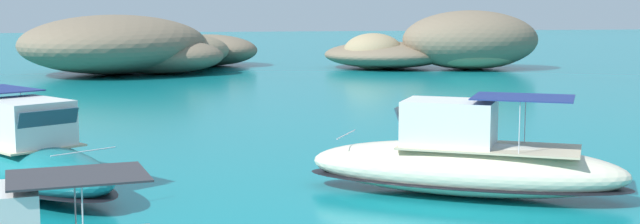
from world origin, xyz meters
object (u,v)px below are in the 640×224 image
Objects in this scene: islet_large at (142,48)px; motorboat_teal at (20,160)px; islet_small at (442,47)px; motorboat_cream at (463,163)px.

islet_large is 2.83× the size of motorboat_teal.
islet_small reaches higher than motorboat_teal.
islet_small is at bearing -4.46° from islet_large.
islet_small reaches higher than islet_large.
islet_large reaches higher than motorboat_teal.
islet_large is at bearing 85.61° from motorboat_teal.
islet_large reaches higher than motorboat_cream.
motorboat_cream is 1.02× the size of motorboat_teal.
motorboat_cream is at bearing -79.90° from islet_large.
motorboat_cream is 14.21m from motorboat_teal.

